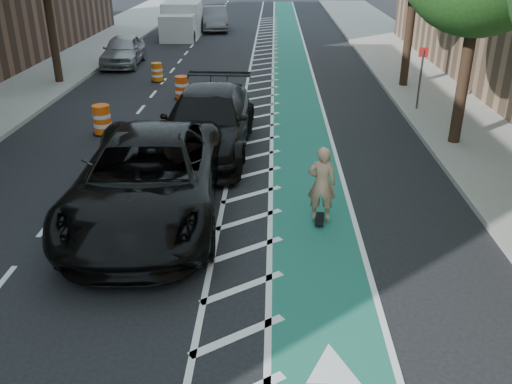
{
  "coord_description": "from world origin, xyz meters",
  "views": [
    {
      "loc": [
        2.03,
        -8.62,
        6.01
      ],
      "look_at": [
        1.69,
        2.01,
        1.1
      ],
      "focal_mm": 38.0,
      "sensor_mm": 36.0,
      "label": 1
    }
  ],
  "objects_px": {
    "skateboarder": "(322,184)",
    "suv_far": "(208,122)",
    "suv_near": "(148,178)",
    "barrel_a": "(102,121)"
  },
  "relations": [
    {
      "from": "barrel_a",
      "to": "suv_near",
      "type": "bearing_deg",
      "value": -64.15
    },
    {
      "from": "skateboarder",
      "to": "suv_far",
      "type": "height_order",
      "value": "suv_far"
    },
    {
      "from": "skateboarder",
      "to": "suv_far",
      "type": "distance_m",
      "value": 5.72
    },
    {
      "from": "suv_far",
      "to": "barrel_a",
      "type": "height_order",
      "value": "suv_far"
    },
    {
      "from": "skateboarder",
      "to": "suv_near",
      "type": "bearing_deg",
      "value": 4.75
    },
    {
      "from": "suv_far",
      "to": "barrel_a",
      "type": "relative_size",
      "value": 6.42
    },
    {
      "from": "suv_near",
      "to": "suv_far",
      "type": "height_order",
      "value": "suv_near"
    },
    {
      "from": "suv_near",
      "to": "suv_far",
      "type": "distance_m",
      "value": 4.63
    },
    {
      "from": "suv_near",
      "to": "suv_far",
      "type": "relative_size",
      "value": 1.09
    },
    {
      "from": "barrel_a",
      "to": "skateboarder",
      "type": "bearing_deg",
      "value": -41.91
    }
  ]
}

